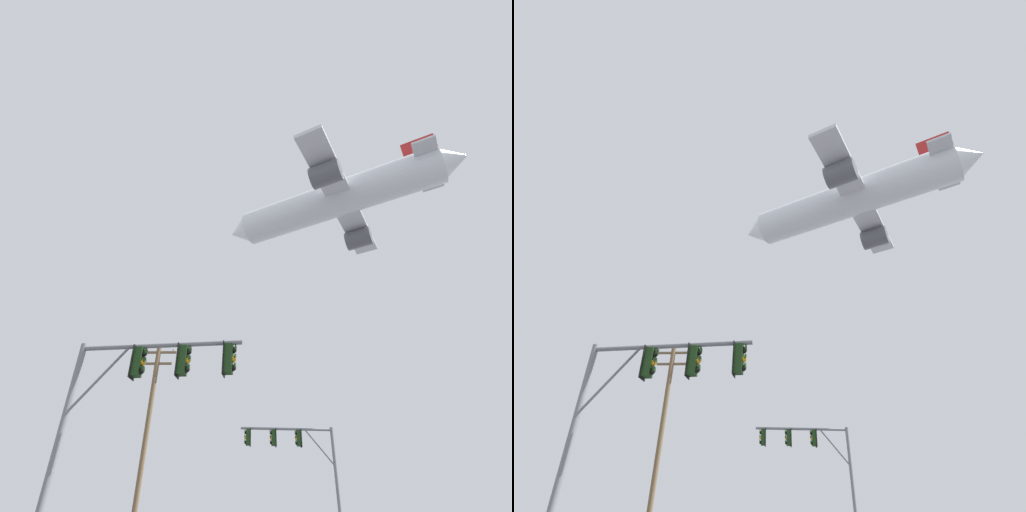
# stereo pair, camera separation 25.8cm
# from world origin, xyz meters

# --- Properties ---
(signal_pole_near) EXTENTS (5.33, 0.76, 6.11)m
(signal_pole_near) POSITION_xyz_m (-4.04, 6.38, 4.71)
(signal_pole_near) COLOR slate
(signal_pole_near) RESTS_ON ground
(signal_pole_far) EXTENTS (5.91, 0.93, 6.28)m
(signal_pole_far) POSITION_xyz_m (1.91, 20.96, 4.86)
(signal_pole_far) COLOR slate
(signal_pole_far) RESTS_ON ground
(utility_pole) EXTENTS (2.20, 0.28, 10.36)m
(utility_pole) POSITION_xyz_m (-6.61, 17.26, 5.49)
(utility_pole) COLOR brown
(utility_pole) RESTS_ON ground
(airplane) EXTENTS (27.53, 21.26, 7.96)m
(airplane) POSITION_xyz_m (8.90, 28.40, 32.87)
(airplane) COLOR white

